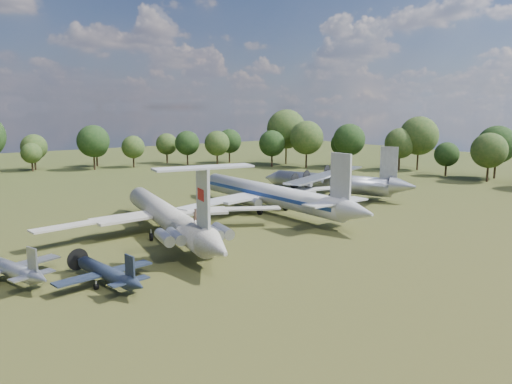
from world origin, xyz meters
TOP-DOWN VIEW (x-y plane):
  - ground at (0.00, 0.00)m, footprint 300.00×300.00m
  - il62_airliner at (-2.73, 0.74)m, footprint 41.72×49.96m
  - tu104_jet at (18.23, 5.02)m, footprint 35.57×47.12m
  - an12_transport at (36.88, 9.23)m, footprint 40.99×42.91m
  - small_prop_west at (-16.15, -13.42)m, footprint 12.17×15.22m
  - small_prop_northwest at (-23.71, -6.58)m, footprint 14.83×17.51m
  - person_on_il62 at (-4.94, -11.27)m, footprint 0.61×0.40m

SIDE VIEW (x-z plane):
  - ground at x=0.00m, z-range 0.00..0.00m
  - small_prop_west at x=-16.15m, z-range 0.00..2.02m
  - small_prop_northwest at x=-23.71m, z-range 0.00..2.20m
  - il62_airliner at x=-2.73m, z-range 0.00..4.36m
  - an12_transport at x=36.88m, z-range 0.00..4.46m
  - tu104_jet at x=18.23m, z-range 0.00..4.67m
  - person_on_il62 at x=-4.94m, z-range 4.36..6.04m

